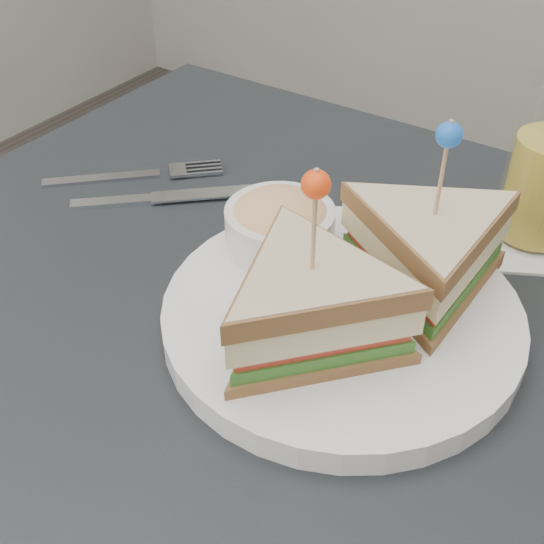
{
  "coord_description": "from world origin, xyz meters",
  "views": [
    {
      "loc": [
        0.24,
        -0.33,
        1.13
      ],
      "look_at": [
        0.01,
        0.01,
        0.8
      ],
      "focal_mm": 45.0,
      "sensor_mm": 36.0,
      "label": 1
    }
  ],
  "objects": [
    {
      "name": "cutlery_fork",
      "position": [
        -0.24,
        0.12,
        0.75
      ],
      "size": [
        0.15,
        0.15,
        0.01
      ],
      "rotation": [
        0.0,
        0.0,
        -0.81
      ],
      "color": "#B9BBC4",
      "rests_on": "table"
    },
    {
      "name": "plate_meal",
      "position": [
        0.07,
        0.04,
        0.8
      ],
      "size": [
        0.36,
        0.36,
        0.17
      ],
      "rotation": [
        0.0,
        0.0,
        0.31
      ],
      "color": "white",
      "rests_on": "table"
    },
    {
      "name": "table",
      "position": [
        0.0,
        0.0,
        0.67
      ],
      "size": [
        0.8,
        0.8,
        0.75
      ],
      "color": "black",
      "rests_on": "ground"
    },
    {
      "name": "cutlery_knife",
      "position": [
        -0.19,
        0.1,
        0.75
      ],
      "size": [
        0.16,
        0.15,
        0.01
      ],
      "rotation": [
        0.0,
        0.0,
        -0.83
      ],
      "color": "silver",
      "rests_on": "table"
    }
  ]
}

